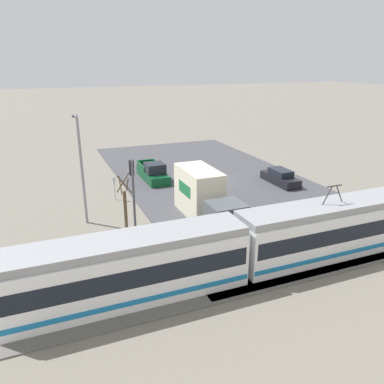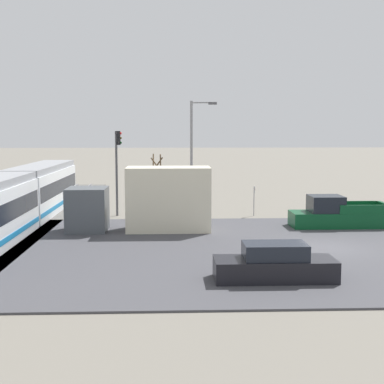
{
  "view_description": "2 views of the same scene",
  "coord_description": "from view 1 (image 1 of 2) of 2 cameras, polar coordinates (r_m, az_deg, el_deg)",
  "views": [
    {
      "loc": [
        16.0,
        33.42,
        11.56
      ],
      "look_at": [
        5.96,
        8.73,
        2.29
      ],
      "focal_mm": 35.0,
      "sensor_mm": 36.0,
      "label": 1
    },
    {
      "loc": [
        -25.79,
        7.73,
        5.87
      ],
      "look_at": [
        6.17,
        6.45,
        2.19
      ],
      "focal_mm": 50.0,
      "sensor_mm": 36.0,
      "label": 2
    }
  ],
  "objects": [
    {
      "name": "ground_plane",
      "position": [
        38.81,
        3.3,
        1.82
      ],
      "size": [
        320.0,
        320.0,
        0.0
      ],
      "primitive_type": "plane",
      "color": "slate"
    },
    {
      "name": "road_surface",
      "position": [
        38.8,
        3.31,
        1.88
      ],
      "size": [
        18.09,
        37.9,
        0.08
      ],
      "color": "#424247",
      "rests_on": "ground"
    },
    {
      "name": "rail_bed",
      "position": [
        25.68,
        19.87,
        -8.7
      ],
      "size": [
        64.19,
        4.4,
        0.22
      ],
      "color": "#5B5954",
      "rests_on": "ground"
    },
    {
      "name": "light_rail_tram",
      "position": [
        21.44,
        7.32,
        -8.31
      ],
      "size": [
        24.82,
        2.65,
        4.51
      ],
      "color": "white",
      "rests_on": "ground"
    },
    {
      "name": "box_truck",
      "position": [
        28.49,
        1.94,
        -0.89
      ],
      "size": [
        2.43,
        8.25,
        3.7
      ],
      "color": "#4C5156",
      "rests_on": "ground"
    },
    {
      "name": "pickup_truck",
      "position": [
        38.68,
        -5.95,
        2.92
      ],
      "size": [
        2.0,
        5.78,
        1.89
      ],
      "color": "#0C4723",
      "rests_on": "ground"
    },
    {
      "name": "sedan_car_0",
      "position": [
        38.31,
        13.29,
        2.16
      ],
      "size": [
        1.7,
        4.72,
        1.45
      ],
      "rotation": [
        0.0,
        0.0,
        3.14
      ],
      "color": "black",
      "rests_on": "ground"
    },
    {
      "name": "traffic_light_pole",
      "position": [
        23.89,
        -8.94,
        -0.14
      ],
      "size": [
        0.28,
        0.47,
        5.85
      ],
      "color": "#47474C",
      "rests_on": "ground"
    },
    {
      "name": "street_tree",
      "position": [
        26.99,
        -10.15,
        -2.0
      ],
      "size": [
        1.02,
        0.85,
        4.28
      ],
      "color": "brown",
      "rests_on": "ground"
    },
    {
      "name": "street_lamp_near_crossing",
      "position": [
        28.39,
        -16.56,
        4.27
      ],
      "size": [
        0.36,
        1.95,
        8.03
      ],
      "color": "gray",
      "rests_on": "ground"
    },
    {
      "name": "no_parking_sign",
      "position": [
        33.52,
        -11.73,
        0.89
      ],
      "size": [
        0.32,
        0.08,
        2.07
      ],
      "color": "gray",
      "rests_on": "ground"
    }
  ]
}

